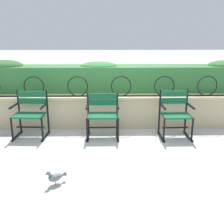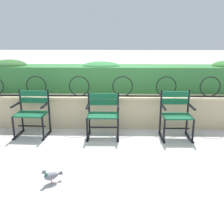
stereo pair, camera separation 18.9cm
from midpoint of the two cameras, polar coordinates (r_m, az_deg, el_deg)
The scene contains 8 objects.
ground_plane at distance 4.89m, azimuth -1.09°, elevation -6.55°, with size 60.00×60.00×0.00m, color #B7B5AF.
stone_wall at distance 5.62m, azimuth -1.11°, elevation 0.22°, with size 8.28×0.41×0.68m.
iron_arch_fence at distance 5.43m, azimuth -3.37°, elevation 5.25°, with size 7.72×0.02×0.42m.
hedge_row at distance 5.99m, azimuth -1.32°, elevation 7.53°, with size 8.12×0.70×0.69m.
park_chair_left at distance 5.33m, azimuth -18.12°, elevation -0.12°, with size 0.63×0.55×0.87m.
park_chair_centre at distance 5.06m, azimuth -3.10°, elevation -0.30°, with size 0.61×0.52×0.82m.
park_chair_right at distance 5.17m, azimuth 12.44°, elevation -0.19°, with size 0.58×0.53×0.89m.
pigeon_near_chairs at distance 3.67m, azimuth -13.57°, elevation -13.41°, with size 0.25×0.22×0.22m.
Camera 1 is at (-0.09, -4.51, 1.91)m, focal length 42.40 mm.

